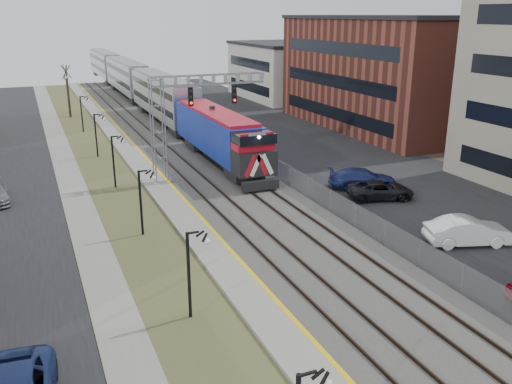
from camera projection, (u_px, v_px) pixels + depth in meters
street_west at (9, 175)px, 44.29m from camera, size 7.00×120.00×0.04m
sidewalk at (66, 168)px, 45.95m from camera, size 2.00×120.00×0.08m
grass_median at (103, 165)px, 47.06m from camera, size 4.00×120.00×0.06m
platform at (137, 160)px, 48.14m from camera, size 2.00×120.00×0.24m
ballast_bed at (191, 155)px, 50.00m from camera, size 8.00×120.00×0.20m
parking_lot at (306, 145)px, 54.47m from camera, size 16.00×120.00×0.04m
platform_edge at (147, 158)px, 48.43m from camera, size 0.24×120.00×0.01m
track_near at (170, 156)px, 49.20m from camera, size 1.58×120.00×0.15m
track_far at (207, 152)px, 50.50m from camera, size 1.58×120.00×0.15m
train at (137, 84)px, 77.46m from camera, size 3.00×85.85×5.33m
signal_gantry at (180, 110)px, 41.12m from camera, size 9.00×1.07×8.15m
lampposts at (140, 202)px, 31.82m from camera, size 0.14×62.14×4.00m
fence at (234, 144)px, 51.33m from camera, size 0.04×120.00×1.60m
buildings_east at (449, 79)px, 54.34m from camera, size 16.00×76.00×15.00m
car_lot_b at (468, 232)px, 30.63m from camera, size 5.07×3.05×1.58m
car_lot_c at (381, 191)px, 38.25m from camera, size 5.09×3.43×1.29m
car_lot_d at (362, 179)px, 40.66m from camera, size 5.46×3.78×1.47m
car_lot_e at (250, 138)px, 53.74m from camera, size 4.96×2.98×1.58m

